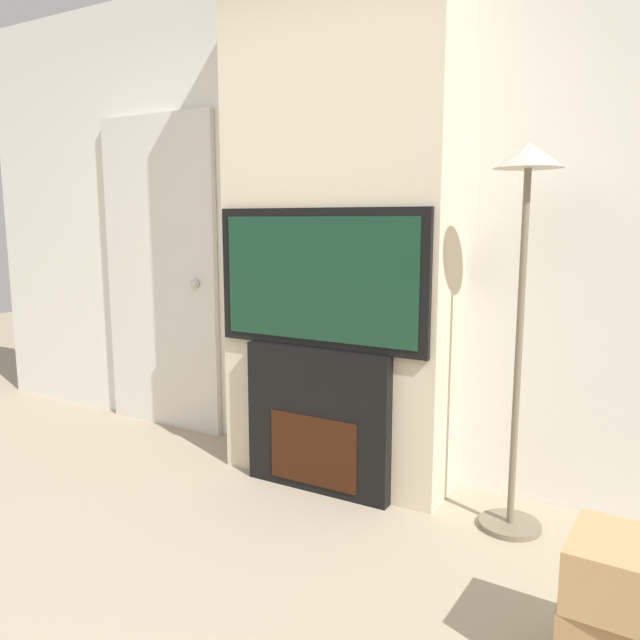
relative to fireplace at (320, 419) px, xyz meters
The scene contains 6 objects.
wall_back 1.07m from the fireplace, 90.00° to the left, with size 6.00×0.06×2.70m.
chimney_breast 1.01m from the fireplace, 90.00° to the left, with size 1.18×0.38×2.70m.
fireplace is the anchor object (origin of this frame).
television 0.70m from the fireplace, 90.00° to the right, with size 1.13×0.07×0.67m.
floor_lamp 1.28m from the fireplace, ahead, with size 0.28×0.28×1.64m.
entry_door 1.56m from the fireplace, 165.62° to the left, with size 0.91×0.09×1.98m.
Camera 1 is at (1.49, -0.96, 1.34)m, focal length 35.00 mm.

